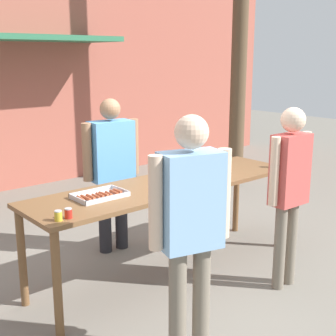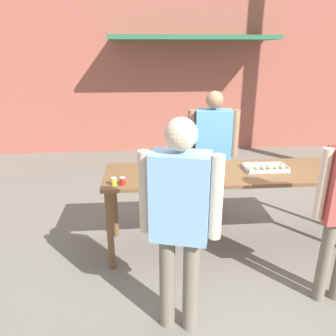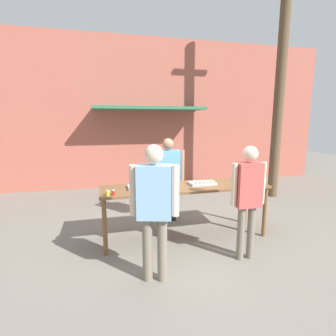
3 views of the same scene
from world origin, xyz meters
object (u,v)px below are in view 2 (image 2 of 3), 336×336
at_px(condiment_jar_ketchup, 122,181).
at_px(person_server_behind_table, 213,145).
at_px(food_tray_sausages, 167,171).
at_px(person_customer_holding_hotdog, 180,213).
at_px(condiment_jar_mustard, 114,181).
at_px(food_tray_buns, 266,168).

xyz_separation_m(condiment_jar_ketchup, person_server_behind_table, (1.13, 1.11, 0.03)).
xyz_separation_m(food_tray_sausages, person_customer_holding_hotdog, (-0.00, -1.17, 0.11)).
relative_size(food_tray_sausages, person_customer_holding_hotdog, 0.25).
xyz_separation_m(condiment_jar_mustard, condiment_jar_ketchup, (0.08, -0.00, 0.00)).
bearing_deg(person_customer_holding_hotdog, condiment_jar_mustard, -41.90).
distance_m(condiment_jar_ketchup, person_customer_holding_hotdog, 0.98).
xyz_separation_m(food_tray_buns, condiment_jar_ketchup, (-1.57, -0.31, 0.02)).
xyz_separation_m(food_tray_buns, condiment_jar_mustard, (-1.66, -0.31, 0.02)).
bearing_deg(food_tray_sausages, person_server_behind_table, 50.17).
distance_m(person_server_behind_table, person_customer_holding_hotdog, 2.08).
distance_m(food_tray_sausages, person_customer_holding_hotdog, 1.18).
relative_size(condiment_jar_ketchup, person_server_behind_table, 0.05).
bearing_deg(food_tray_sausages, person_customer_holding_hotdog, -90.17).
height_order(food_tray_sausages, person_server_behind_table, person_server_behind_table).
bearing_deg(condiment_jar_mustard, food_tray_sausages, 29.08).
xyz_separation_m(condiment_jar_ketchup, person_customer_holding_hotdog, (0.47, -0.86, 0.09)).
xyz_separation_m(person_server_behind_table, person_customer_holding_hotdog, (-0.67, -1.97, 0.06)).
distance_m(food_tray_sausages, condiment_jar_ketchup, 0.56).
bearing_deg(condiment_jar_mustard, food_tray_buns, 10.48).
relative_size(food_tray_sausages, condiment_jar_mustard, 5.64).
bearing_deg(food_tray_buns, condiment_jar_ketchup, -168.97).
height_order(food_tray_buns, person_customer_holding_hotdog, person_customer_holding_hotdog).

